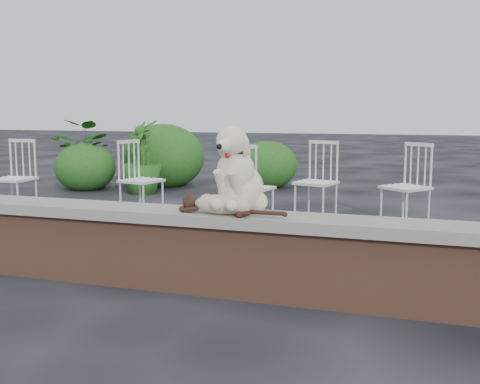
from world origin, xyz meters
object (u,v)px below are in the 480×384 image
(chair_d, at_px, (406,186))
(potted_plant_b, at_px, (142,157))
(chair_c, at_px, (251,187))
(potted_plant_a, at_px, (86,154))
(chair_e, at_px, (141,179))
(chair_a, at_px, (14,178))
(dog, at_px, (241,168))
(chair_b, at_px, (316,181))
(cat, at_px, (223,203))

(chair_d, distance_m, potted_plant_b, 4.34)
(chair_c, xyz_separation_m, potted_plant_b, (-2.46, 2.10, 0.11))
(potted_plant_b, bearing_deg, potted_plant_a, 164.37)
(chair_d, xyz_separation_m, potted_plant_a, (-5.31, 1.85, 0.11))
(chair_e, distance_m, potted_plant_a, 3.15)
(chair_a, bearing_deg, potted_plant_a, 102.04)
(chair_e, height_order, potted_plant_a, potted_plant_a)
(dog, bearing_deg, potted_plant_b, 135.96)
(potted_plant_a, distance_m, potted_plant_b, 1.29)
(chair_e, bearing_deg, chair_a, 115.10)
(chair_b, xyz_separation_m, potted_plant_b, (-3.05, 1.39, 0.11))
(cat, bearing_deg, chair_b, 98.76)
(chair_d, bearing_deg, dog, -71.93)
(chair_e, height_order, chair_b, same)
(potted_plant_b, bearing_deg, chair_c, -40.47)
(potted_plant_a, bearing_deg, chair_c, -33.45)
(chair_d, bearing_deg, chair_c, -121.34)
(dog, xyz_separation_m, chair_d, (1.01, 2.72, -0.42))
(chair_e, distance_m, chair_c, 1.48)
(cat, bearing_deg, potted_plant_a, 141.86)
(dog, height_order, chair_b, dog)
(chair_d, xyz_separation_m, potted_plant_b, (-4.07, 1.50, 0.11))
(cat, bearing_deg, chair_e, 138.40)
(dog, relative_size, potted_plant_b, 0.54)
(dog, bearing_deg, chair_c, 115.82)
(chair_d, bearing_deg, cat, -72.36)
(chair_c, bearing_deg, chair_b, -116.65)
(chair_e, relative_size, chair_b, 1.00)
(chair_e, relative_size, chair_c, 1.00)
(dog, relative_size, chair_c, 0.66)
(dog, distance_m, potted_plant_b, 5.22)
(chair_e, bearing_deg, chair_d, -71.21)
(chair_a, relative_size, chair_b, 1.00)
(chair_e, xyz_separation_m, potted_plant_a, (-2.24, 2.21, 0.11))
(chair_b, height_order, potted_plant_b, potted_plant_b)
(chair_b, bearing_deg, cat, -76.46)
(cat, xyz_separation_m, chair_d, (1.09, 2.87, -0.19))
(chair_e, distance_m, chair_b, 2.11)
(chair_b, distance_m, potted_plant_b, 3.35)
(potted_plant_a, bearing_deg, potted_plant_b, -15.63)
(cat, distance_m, potted_plant_b, 5.29)
(dog, xyz_separation_m, chair_a, (-3.64, 2.00, -0.42))
(chair_c, height_order, chair_a, same)
(chair_e, xyz_separation_m, chair_c, (1.47, -0.23, 0.00))
(cat, xyz_separation_m, chair_a, (-3.56, 2.15, -0.19))
(potted_plant_a, bearing_deg, dog, -46.72)
(cat, height_order, chair_d, chair_d)
(cat, height_order, potted_plant_a, potted_plant_a)
(chair_c, bearing_deg, chair_a, 15.49)
(chair_d, distance_m, chair_b, 1.03)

